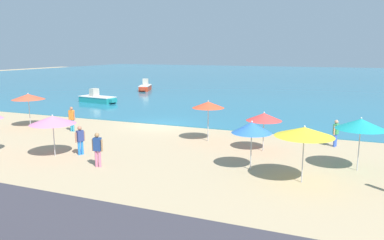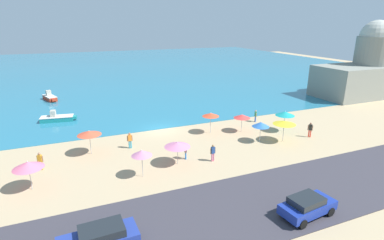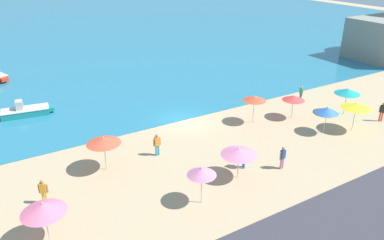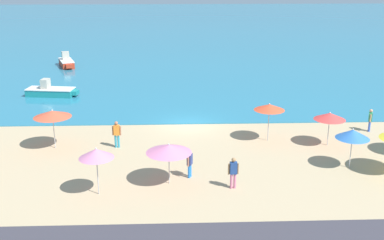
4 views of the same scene
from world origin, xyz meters
TOP-DOWN VIEW (x-y plane):
  - ground_plane at (0.00, 0.00)m, footprint 160.00×160.00m
  - sea at (0.00, 55.00)m, footprint 150.00×110.00m
  - beach_umbrella_0 at (13.60, -6.33)m, footprint 2.26×2.26m
  - beach_umbrella_1 at (-8.46, -4.34)m, footprint 2.32×2.32m
  - beach_umbrella_3 at (11.37, -8.98)m, footprint 2.47×2.47m
  - beach_umbrella_5 at (5.15, -3.52)m, footprint 1.98×1.98m
  - beach_umbrella_6 at (-1.25, -9.77)m, footprint 2.38×2.38m
  - beach_umbrella_7 at (8.94, -8.10)m, footprint 1.88×1.88m
  - beach_umbrella_8 at (8.79, -4.52)m, footprint 1.98×1.98m
  - bather_1 at (12.49, -1.97)m, footprint 0.33×0.54m
  - bather_2 at (-4.57, -4.40)m, footprint 0.57×0.24m
  - bather_4 at (2.03, -10.47)m, footprint 0.57×0.25m
  - bather_5 at (-0.15, -9.03)m, footprint 0.34×0.54m
  - skiff_nearshore at (-11.72, 8.24)m, footprint 4.60×2.14m
  - skiff_offshore at (-13.01, 20.96)m, footprint 2.48×4.11m

SIDE VIEW (x-z plane):
  - ground_plane at x=0.00m, z-range 0.00..0.00m
  - sea at x=0.00m, z-range 0.00..0.05m
  - skiff_nearshore at x=-11.72m, z-range -0.28..1.20m
  - skiff_offshore at x=-13.01m, z-range -0.30..1.32m
  - bather_5 at x=-0.15m, z-range 0.09..1.66m
  - bather_1 at x=12.49m, z-range 0.09..1.68m
  - bather_4 at x=2.03m, z-range 0.10..1.79m
  - bather_2 at x=-4.57m, z-range 0.11..1.83m
  - beach_umbrella_8 at x=8.79m, z-range 0.83..3.05m
  - beach_umbrella_6 at x=-1.25m, z-range 0.84..3.08m
  - beach_umbrella_7 at x=8.94m, z-range 0.85..3.21m
  - beach_umbrella_3 at x=11.37m, z-range 0.97..3.45m
  - beach_umbrella_0 at x=13.60m, z-range 0.95..3.49m
  - beach_umbrella_1 at x=-8.46m, z-range 0.98..3.49m
  - beach_umbrella_5 at x=5.15m, z-range 1.00..3.55m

